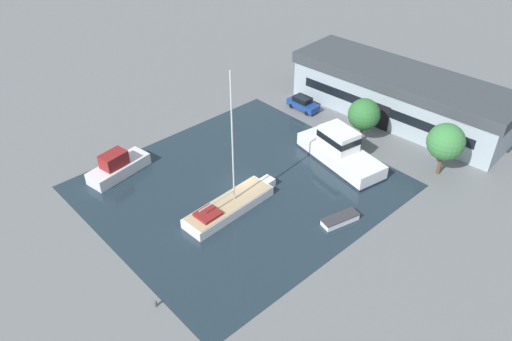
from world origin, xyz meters
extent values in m
plane|color=slate|center=(0.00, 0.00, 0.00)|extent=(440.00, 440.00, 0.00)
cube|color=#1E2D38|center=(0.00, 0.00, 0.00)|extent=(27.18, 29.83, 0.01)
cube|color=#99A8B2|center=(2.42, 25.11, 2.40)|extent=(28.49, 10.70, 4.79)
cube|color=#383D42|center=(2.42, 25.11, 5.51)|extent=(29.34, 11.02, 1.43)
cube|color=black|center=(2.75, 20.81, 1.68)|extent=(2.40, 0.24, 3.36)
cube|color=black|center=(2.75, 20.81, 2.64)|extent=(23.65, 1.87, 1.20)
cylinder|color=brown|center=(3.10, 16.61, 1.17)|extent=(0.31, 0.31, 2.34)
sphere|color=#2D6B33|center=(3.10, 16.61, 3.76)|extent=(3.79, 3.79, 3.79)
cylinder|color=brown|center=(13.00, 17.69, 1.30)|extent=(0.40, 0.40, 2.61)
sphere|color=#387A3D|center=(13.00, 17.69, 4.12)|extent=(4.02, 4.02, 4.02)
cube|color=navy|center=(-7.13, 17.39, 0.70)|extent=(4.49, 1.91, 0.85)
cube|color=black|center=(-7.31, 17.39, 1.47)|extent=(2.35, 1.65, 0.68)
cube|color=black|center=(-6.14, 17.41, 1.43)|extent=(0.07, 1.46, 0.54)
cylinder|color=black|center=(-5.76, 18.23, 0.30)|extent=(0.60, 0.21, 0.60)
cylinder|color=black|center=(-5.73, 16.61, 0.30)|extent=(0.60, 0.21, 0.60)
cylinder|color=black|center=(-8.52, 18.18, 0.30)|extent=(0.60, 0.21, 0.60)
cylinder|color=black|center=(-8.49, 16.55, 0.30)|extent=(0.60, 0.21, 0.60)
cube|color=white|center=(2.23, -3.49, 0.51)|extent=(3.38, 10.14, 1.00)
cube|color=white|center=(1.93, 2.11, 0.51)|extent=(1.35, 1.27, 1.00)
cube|color=tan|center=(2.23, -3.49, 1.05)|extent=(3.24, 9.74, 0.08)
cylinder|color=silver|center=(2.19, -2.74, 8.02)|extent=(0.16, 0.16, 13.86)
cylinder|color=silver|center=(2.31, -4.98, 2.19)|extent=(0.36, 4.50, 0.12)
cube|color=maroon|center=(2.38, -6.23, 1.24)|extent=(2.11, 2.30, 0.30)
cube|color=white|center=(4.19, 11.38, 0.86)|extent=(11.44, 5.73, 1.70)
cube|color=black|center=(4.19, 11.38, 0.15)|extent=(11.56, 5.83, 0.18)
cube|color=white|center=(3.65, 11.47, 2.86)|extent=(4.57, 3.52, 2.31)
cube|color=black|center=(3.65, 11.47, 3.10)|extent=(4.67, 3.61, 0.74)
cube|color=white|center=(10.88, 3.34, 0.31)|extent=(2.11, 3.95, 0.61)
cube|color=#333338|center=(10.88, 3.34, 0.66)|extent=(2.22, 4.12, 0.08)
cube|color=silver|center=(-10.80, -8.33, 0.68)|extent=(3.69, 7.34, 1.35)
cube|color=maroon|center=(-10.73, -8.74, 2.13)|extent=(2.23, 3.06, 1.55)
cylinder|color=#47474C|center=(7.35, -15.54, 0.19)|extent=(0.23, 0.23, 0.39)
sphere|color=#47474C|center=(7.35, -15.54, 0.46)|extent=(0.26, 0.26, 0.26)
camera|label=1|loc=(32.24, -27.44, 32.51)|focal=35.00mm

